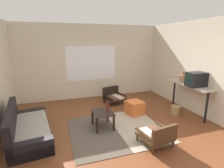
{
  "coord_description": "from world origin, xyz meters",
  "views": [
    {
      "loc": [
        -1.32,
        -3.37,
        2.12
      ],
      "look_at": [
        0.13,
        0.97,
        0.98
      ],
      "focal_mm": 27.99,
      "sensor_mm": 36.0,
      "label": 1
    }
  ],
  "objects_px": {
    "console_shelf": "(190,88)",
    "clay_vase": "(182,78)",
    "couch": "(27,129)",
    "ottoman_orange": "(135,108)",
    "armchair_by_window": "(113,96)",
    "armchair_striped_foreground": "(157,135)",
    "wicker_basket": "(175,110)",
    "coffee_table": "(103,115)",
    "glass_bottle": "(108,107)",
    "crt_television": "(196,79)"
  },
  "relations": [
    {
      "from": "armchair_by_window",
      "to": "glass_bottle",
      "type": "height_order",
      "value": "glass_bottle"
    },
    {
      "from": "couch",
      "to": "clay_vase",
      "type": "relative_size",
      "value": 5.59
    },
    {
      "from": "console_shelf",
      "to": "armchair_by_window",
      "type": "bearing_deg",
      "value": 138.08
    },
    {
      "from": "armchair_striped_foreground",
      "to": "wicker_basket",
      "type": "relative_size",
      "value": 2.5
    },
    {
      "from": "console_shelf",
      "to": "clay_vase",
      "type": "xyz_separation_m",
      "value": [
        0.0,
        0.33,
        0.24
      ]
    },
    {
      "from": "armchair_by_window",
      "to": "glass_bottle",
      "type": "bearing_deg",
      "value": -113.26
    },
    {
      "from": "clay_vase",
      "to": "wicker_basket",
      "type": "xyz_separation_m",
      "value": [
        -0.38,
        -0.28,
        -0.89
      ]
    },
    {
      "from": "couch",
      "to": "console_shelf",
      "type": "relative_size",
      "value": 1.33
    },
    {
      "from": "armchair_striped_foreground",
      "to": "clay_vase",
      "type": "distance_m",
      "value": 2.43
    },
    {
      "from": "ottoman_orange",
      "to": "couch",
      "type": "bearing_deg",
      "value": -171.33
    },
    {
      "from": "console_shelf",
      "to": "ottoman_orange",
      "type": "bearing_deg",
      "value": 162.88
    },
    {
      "from": "coffee_table",
      "to": "armchair_by_window",
      "type": "xyz_separation_m",
      "value": [
        0.84,
        1.63,
        -0.09
      ]
    },
    {
      "from": "clay_vase",
      "to": "armchair_striped_foreground",
      "type": "bearing_deg",
      "value": -140.1
    },
    {
      "from": "armchair_by_window",
      "to": "clay_vase",
      "type": "height_order",
      "value": "clay_vase"
    },
    {
      "from": "clay_vase",
      "to": "armchair_by_window",
      "type": "bearing_deg",
      "value": 144.56
    },
    {
      "from": "wicker_basket",
      "to": "coffee_table",
      "type": "bearing_deg",
      "value": -177.69
    },
    {
      "from": "armchair_by_window",
      "to": "console_shelf",
      "type": "relative_size",
      "value": 0.53
    },
    {
      "from": "coffee_table",
      "to": "clay_vase",
      "type": "height_order",
      "value": "clay_vase"
    },
    {
      "from": "armchair_striped_foreground",
      "to": "console_shelf",
      "type": "distance_m",
      "value": 2.17
    },
    {
      "from": "couch",
      "to": "clay_vase",
      "type": "height_order",
      "value": "clay_vase"
    },
    {
      "from": "console_shelf",
      "to": "clay_vase",
      "type": "distance_m",
      "value": 0.41
    },
    {
      "from": "armchair_by_window",
      "to": "console_shelf",
      "type": "distance_m",
      "value": 2.45
    },
    {
      "from": "couch",
      "to": "ottoman_orange",
      "type": "relative_size",
      "value": 4.21
    },
    {
      "from": "ottoman_orange",
      "to": "console_shelf",
      "type": "distance_m",
      "value": 1.68
    },
    {
      "from": "armchair_striped_foreground",
      "to": "crt_television",
      "type": "relative_size",
      "value": 1.36
    },
    {
      "from": "couch",
      "to": "crt_television",
      "type": "bearing_deg",
      "value": -3.1
    },
    {
      "from": "clay_vase",
      "to": "glass_bottle",
      "type": "xyz_separation_m",
      "value": [
        -2.49,
        -0.39,
        -0.48
      ]
    },
    {
      "from": "crt_television",
      "to": "coffee_table",
      "type": "bearing_deg",
      "value": 176.3
    },
    {
      "from": "coffee_table",
      "to": "armchair_striped_foreground",
      "type": "relative_size",
      "value": 0.85
    },
    {
      "from": "glass_bottle",
      "to": "console_shelf",
      "type": "bearing_deg",
      "value": 1.36
    },
    {
      "from": "glass_bottle",
      "to": "wicker_basket",
      "type": "relative_size",
      "value": 1.05
    },
    {
      "from": "coffee_table",
      "to": "crt_television",
      "type": "relative_size",
      "value": 1.16
    },
    {
      "from": "couch",
      "to": "ottoman_orange",
      "type": "distance_m",
      "value": 2.88
    },
    {
      "from": "armchair_by_window",
      "to": "wicker_basket",
      "type": "height_order",
      "value": "armchair_by_window"
    },
    {
      "from": "armchair_striped_foreground",
      "to": "ottoman_orange",
      "type": "xyz_separation_m",
      "value": [
        0.26,
        1.61,
        -0.05
      ]
    },
    {
      "from": "armchair_by_window",
      "to": "armchair_striped_foreground",
      "type": "distance_m",
      "value": 2.74
    },
    {
      "from": "ottoman_orange",
      "to": "wicker_basket",
      "type": "bearing_deg",
      "value": -19.95
    },
    {
      "from": "coffee_table",
      "to": "armchair_by_window",
      "type": "bearing_deg",
      "value": 62.75
    },
    {
      "from": "armchair_by_window",
      "to": "wicker_basket",
      "type": "distance_m",
      "value": 2.09
    },
    {
      "from": "armchair_striped_foreground",
      "to": "glass_bottle",
      "type": "bearing_deg",
      "value": 123.72
    },
    {
      "from": "wicker_basket",
      "to": "couch",
      "type": "bearing_deg",
      "value": -179.65
    },
    {
      "from": "clay_vase",
      "to": "wicker_basket",
      "type": "relative_size",
      "value": 1.25
    },
    {
      "from": "couch",
      "to": "console_shelf",
      "type": "distance_m",
      "value": 4.39
    },
    {
      "from": "crt_television",
      "to": "ottoman_orange",
      "type": "bearing_deg",
      "value": 156.02
    },
    {
      "from": "armchair_by_window",
      "to": "console_shelf",
      "type": "xyz_separation_m",
      "value": [
        1.78,
        -1.6,
        0.54
      ]
    },
    {
      "from": "coffee_table",
      "to": "ottoman_orange",
      "type": "relative_size",
      "value": 1.29
    },
    {
      "from": "couch",
      "to": "glass_bottle",
      "type": "bearing_deg",
      "value": -2.77
    },
    {
      "from": "couch",
      "to": "armchair_by_window",
      "type": "bearing_deg",
      "value": 31.36
    },
    {
      "from": "ottoman_orange",
      "to": "console_shelf",
      "type": "xyz_separation_m",
      "value": [
        1.51,
        -0.46,
        0.58
      ]
    },
    {
      "from": "crt_television",
      "to": "console_shelf",
      "type": "bearing_deg",
      "value": 89.12
    }
  ]
}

